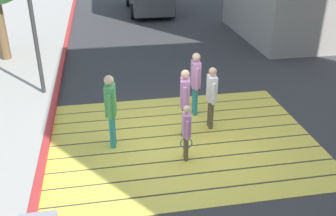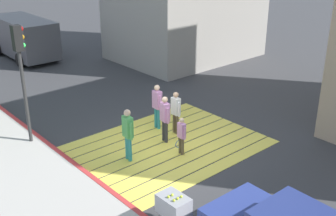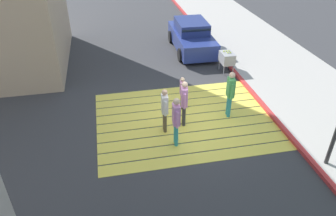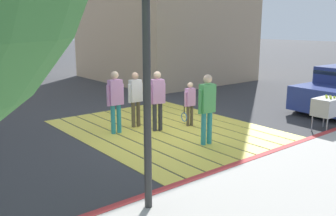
{
  "view_description": "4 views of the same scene",
  "coord_description": "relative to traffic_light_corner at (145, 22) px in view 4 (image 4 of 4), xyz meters",
  "views": [
    {
      "loc": [
        -1.75,
        -7.81,
        4.92
      ],
      "look_at": [
        -0.3,
        0.33,
        0.76
      ],
      "focal_mm": 40.98,
      "sensor_mm": 36.0,
      "label": 1
    },
    {
      "loc": [
        -8.74,
        -9.98,
        6.94
      ],
      "look_at": [
        0.77,
        0.89,
        0.94
      ],
      "focal_mm": 44.99,
      "sensor_mm": 36.0,
      "label": 2
    },
    {
      "loc": [
        2.57,
        9.56,
        6.77
      ],
      "look_at": [
        0.7,
        0.38,
        0.82
      ],
      "focal_mm": 34.55,
      "sensor_mm": 36.0,
      "label": 3
    },
    {
      "loc": [
        -8.05,
        6.47,
        2.99
      ],
      "look_at": [
        -0.6,
        0.47,
        0.83
      ],
      "focal_mm": 39.39,
      "sensor_mm": 36.0,
      "label": 4
    }
  ],
  "objects": [
    {
      "name": "pedestrian_child_with_racket",
      "position": [
        3.49,
        -4.07,
        -2.28
      ],
      "size": [
        0.29,
        0.41,
        1.34
      ],
      "color": "brown",
      "rests_on": "ground"
    },
    {
      "name": "curb_painted",
      "position": [
        0.33,
        -3.29,
        -2.97
      ],
      "size": [
        0.16,
        40.0,
        0.13
      ],
      "primitive_type": "cube",
      "color": "#BC3333",
      "rests_on": "ground"
    },
    {
      "name": "pedestrian_adult_side",
      "position": [
        3.68,
        -3.0,
        -2.03
      ],
      "size": [
        0.29,
        0.5,
        1.73
      ],
      "color": "#333338",
      "rests_on": "ground"
    },
    {
      "name": "pedestrian_adult_lead",
      "position": [
        4.21,
        -1.95,
        -2.01
      ],
      "size": [
        0.25,
        0.51,
        1.76
      ],
      "color": "teal",
      "rests_on": "ground"
    },
    {
      "name": "crosswalk_stripes",
      "position": [
        3.58,
        -3.29,
        -3.03
      ],
      "size": [
        6.4,
        4.9,
        0.01
      ],
      "color": "#EAD64C",
      "rests_on": "ground"
    },
    {
      "name": "tennis_ball_cart",
      "position": [
        0.68,
        -6.81,
        -2.34
      ],
      "size": [
        0.56,
        0.8,
        1.02
      ],
      "color": "#99999E",
      "rests_on": "ground"
    },
    {
      "name": "pedestrian_teen_behind",
      "position": [
        1.91,
        -3.22,
        -1.99
      ],
      "size": [
        0.28,
        0.52,
        1.8
      ],
      "color": "teal",
      "rests_on": "ground"
    },
    {
      "name": "ground_plane",
      "position": [
        3.58,
        -3.29,
        -3.04
      ],
      "size": [
        120.0,
        120.0,
        0.0
      ],
      "primitive_type": "plane",
      "color": "#38383A"
    },
    {
      "name": "traffic_light_corner",
      "position": [
        0.0,
        0.0,
        0.0
      ],
      "size": [
        0.39,
        0.28,
        4.24
      ],
      "color": "#2D2D2D",
      "rests_on": "ground"
    },
    {
      "name": "pedestrian_adult_trailing",
      "position": [
        4.42,
        -2.75,
        -2.08
      ],
      "size": [
        0.23,
        0.48,
        1.64
      ],
      "color": "brown",
      "rests_on": "ground"
    }
  ]
}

